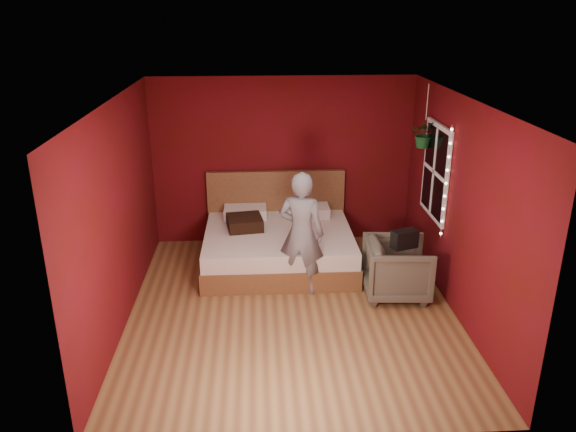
% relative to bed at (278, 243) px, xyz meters
% --- Properties ---
extents(floor, '(4.50, 4.50, 0.00)m').
position_rel_bed_xyz_m(floor, '(0.11, -1.39, -0.31)').
color(floor, olive).
rests_on(floor, ground).
extents(room_walls, '(4.04, 4.54, 2.62)m').
position_rel_bed_xyz_m(room_walls, '(0.11, -1.39, 1.37)').
color(room_walls, '#5F0A15').
rests_on(room_walls, ground).
extents(window, '(0.05, 0.97, 1.27)m').
position_rel_bed_xyz_m(window, '(2.08, -0.49, 1.19)').
color(window, white).
rests_on(window, room_walls).
extents(fairy_lights, '(0.04, 0.04, 1.45)m').
position_rel_bed_xyz_m(fairy_lights, '(2.05, -1.02, 1.19)').
color(fairy_lights, silver).
rests_on(fairy_lights, room_walls).
extents(bed, '(2.14, 1.82, 1.17)m').
position_rel_bed_xyz_m(bed, '(0.00, 0.00, 0.00)').
color(bed, brown).
rests_on(bed, ground).
extents(person, '(0.69, 0.56, 1.64)m').
position_rel_bed_xyz_m(person, '(0.26, -0.89, 0.51)').
color(person, slate).
rests_on(person, ground).
extents(armchair, '(0.88, 0.86, 0.75)m').
position_rel_bed_xyz_m(armchair, '(1.50, -1.09, 0.07)').
color(armchair, '#5C5849').
rests_on(armchair, ground).
extents(handbag, '(0.35, 0.26, 0.23)m').
position_rel_bed_xyz_m(handbag, '(1.51, -1.26, 0.56)').
color(handbag, black).
rests_on(handbag, armchair).
extents(throw_pillow, '(0.56, 0.56, 0.17)m').
position_rel_bed_xyz_m(throw_pillow, '(-0.48, 0.03, 0.32)').
color(throw_pillow, black).
rests_on(throw_pillow, bed).
extents(hanging_plant, '(0.43, 0.40, 0.86)m').
position_rel_bed_xyz_m(hanging_plant, '(1.99, -0.16, 1.63)').
color(hanging_plant, silver).
rests_on(hanging_plant, room_walls).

